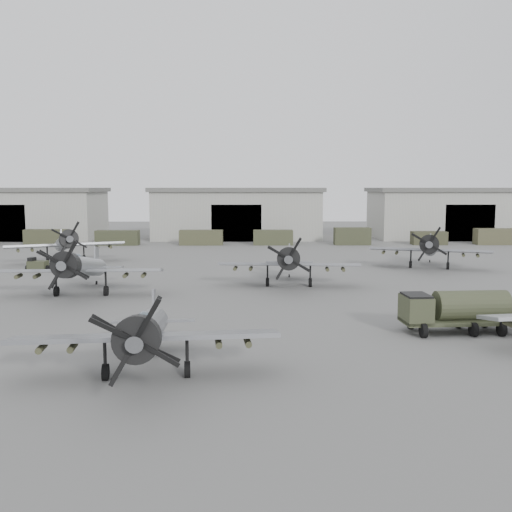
{
  "coord_description": "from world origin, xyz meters",
  "views": [
    {
      "loc": [
        1.96,
        -37.01,
        8.8
      ],
      "look_at": [
        2.65,
        15.0,
        2.5
      ],
      "focal_mm": 40.0,
      "sensor_mm": 36.0,
      "label": 1
    }
  ],
  "objects": [
    {
      "name": "support_truck_4",
      "position": [
        5.72,
        50.0,
        1.13
      ],
      "size": [
        6.04,
        2.2,
        2.27
      ],
      "primitive_type": "cube",
      "color": "#3C3F29",
      "rests_on": "ground"
    },
    {
      "name": "aircraft_far_1",
      "position": [
        21.55,
        23.93,
        2.34
      ],
      "size": [
        12.83,
        11.55,
        5.15
      ],
      "rotation": [
        0.0,
        0.0,
        -0.32
      ],
      "color": "gray",
      "rests_on": "ground"
    },
    {
      "name": "support_truck_5",
      "position": [
        17.9,
        50.0,
        1.31
      ],
      "size": [
        5.5,
        2.2,
        2.63
      ],
      "primitive_type": "cube",
      "color": "#383B26",
      "rests_on": "ground"
    },
    {
      "name": "support_truck_2",
      "position": [
        -18.07,
        50.0,
        1.12
      ],
      "size": [
        6.5,
        2.2,
        2.24
      ],
      "primitive_type": "cube",
      "color": "#353825",
      "rests_on": "ground"
    },
    {
      "name": "aircraft_far_0",
      "position": [
        -19.33,
        29.16,
        2.45
      ],
      "size": [
        13.22,
        11.97,
        5.38
      ],
      "rotation": [
        0.0,
        0.0,
        0.4
      ],
      "color": "gray",
      "rests_on": "ground"
    },
    {
      "name": "hangar_left",
      "position": [
        -38.0,
        61.96,
        4.37
      ],
      "size": [
        29.0,
        14.8,
        8.7
      ],
      "color": "#A8A89D",
      "rests_on": "ground"
    },
    {
      "name": "tug_trailer",
      "position": [
        -18.88,
        22.95,
        0.54
      ],
      "size": [
        7.24,
        2.31,
        1.44
      ],
      "rotation": [
        0.0,
        0.0,
        -0.14
      ],
      "color": "#363A26",
      "rests_on": "ground"
    },
    {
      "name": "ground",
      "position": [
        0.0,
        0.0,
        0.0
      ],
      "size": [
        220.0,
        220.0,
        0.0
      ],
      "primitive_type": "plane",
      "color": "slate",
      "rests_on": "ground"
    },
    {
      "name": "aircraft_mid_2",
      "position": [
        5.54,
        12.93,
        2.3
      ],
      "size": [
        12.66,
        11.39,
        5.05
      ],
      "rotation": [
        0.0,
        0.0,
        -0.08
      ],
      "color": "gray",
      "rests_on": "ground"
    },
    {
      "name": "aircraft_near_1",
      "position": [
        -2.76,
        -11.55,
        2.25
      ],
      "size": [
        12.44,
        11.19,
        4.95
      ],
      "rotation": [
        0.0,
        0.0,
        0.09
      ],
      "color": "gray",
      "rests_on": "ground"
    },
    {
      "name": "fuel_tanker",
      "position": [
        14.52,
        -3.25,
        1.48
      ],
      "size": [
        6.79,
        3.37,
        2.57
      ],
      "rotation": [
        0.0,
        0.0,
        0.06
      ],
      "color": "#393E28",
      "rests_on": "ground"
    },
    {
      "name": "support_truck_6",
      "position": [
        29.75,
        50.0,
        1.01
      ],
      "size": [
        5.26,
        2.2,
        2.03
      ],
      "primitive_type": "cube",
      "color": "#373824",
      "rests_on": "ground"
    },
    {
      "name": "aircraft_mid_1",
      "position": [
        -11.67,
        8.73,
        2.41
      ],
      "size": [
        13.21,
        11.88,
        5.29
      ],
      "rotation": [
        0.0,
        0.0,
        0.04
      ],
      "color": "gray",
      "rests_on": "ground"
    },
    {
      "name": "support_truck_7",
      "position": [
        40.1,
        50.0,
        1.23
      ],
      "size": [
        6.33,
        2.2,
        2.45
      ],
      "primitive_type": "cube",
      "color": "#47462E",
      "rests_on": "ground"
    },
    {
      "name": "hangar_center",
      "position": [
        0.0,
        61.96,
        4.37
      ],
      "size": [
        29.0,
        14.8,
        8.7
      ],
      "color": "#A8A89D",
      "rests_on": "ground"
    },
    {
      "name": "hangar_right",
      "position": [
        38.0,
        61.96,
        4.37
      ],
      "size": [
        29.0,
        14.8,
        8.7
      ],
      "color": "#A8A89D",
      "rests_on": "ground"
    },
    {
      "name": "support_truck_1",
      "position": [
        -28.95,
        50.0,
        1.19
      ],
      "size": [
        6.25,
        2.2,
        2.39
      ],
      "primitive_type": "cube",
      "color": "#3A3C27",
      "rests_on": "ground"
    },
    {
      "name": "support_truck_3",
      "position": [
        -5.28,
        50.0,
        1.14
      ],
      "size": [
        6.61,
        2.2,
        2.27
      ],
      "primitive_type": "cube",
      "color": "#41432B",
      "rests_on": "ground"
    }
  ]
}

